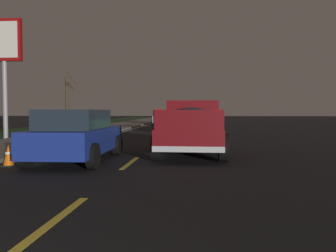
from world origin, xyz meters
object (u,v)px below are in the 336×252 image
pickup_truck (192,126)px  bare_tree_far (67,99)px  sedan_green (194,122)px  traffic_cone_near (8,156)px  sedan_blue (77,135)px  gas_price_sign (4,50)px  sedan_silver (163,118)px

pickup_truck → bare_tree_far: size_ratio=0.99×
sedan_green → traffic_cone_near: size_ratio=7.67×
sedan_blue → gas_price_sign: bearing=40.6°
pickup_truck → sedan_silver: bearing=8.0°
gas_price_sign → bare_tree_far: 17.06m
sedan_blue → sedan_green: bearing=-14.4°
gas_price_sign → pickup_truck: bearing=-118.8°
pickup_truck → traffic_cone_near: 5.94m
sedan_silver → pickup_truck: bearing=-172.0°
sedan_green → traffic_cone_near: bearing=161.0°
sedan_silver → bare_tree_far: 9.88m
sedan_silver → sedan_blue: (-26.56, -0.03, 0.00)m
sedan_green → sedan_silver: bearing=13.9°
pickup_truck → sedan_green: size_ratio=1.23×
sedan_blue → traffic_cone_near: size_ratio=7.64×
pickup_truck → sedan_silver: (24.42, 3.45, -0.20)m
sedan_green → sedan_blue: size_ratio=1.00×
sedan_green → bare_tree_far: bare_tree_far is taller
pickup_truck → traffic_cone_near: bearing=123.2°
sedan_green → sedan_blue: 13.42m
sedan_blue → bare_tree_far: bearing=21.3°
pickup_truck → traffic_cone_near: size_ratio=9.43×
sedan_blue → traffic_cone_near: 1.95m
gas_price_sign → bare_tree_far: bearing=10.0°
sedan_blue → gas_price_sign: (7.58, 6.50, 3.91)m
sedan_silver → gas_price_sign: gas_price_sign is taller
sedan_green → sedan_blue: (-12.99, 3.33, 0.00)m
pickup_truck → sedan_silver: pickup_truck is taller
sedan_green → traffic_cone_near: 14.92m
bare_tree_far → sedan_blue: bearing=-158.7°
sedan_silver → bare_tree_far: bare_tree_far is taller
sedan_silver → sedan_blue: same height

